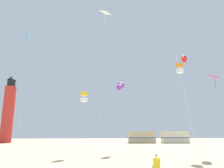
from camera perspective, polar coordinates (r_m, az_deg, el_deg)
kite_flyer_standing at (r=12.87m, az=11.52°, el=-19.91°), size 0.34×0.51×1.16m
kite_box_gold at (r=24.86m, az=-7.37°, el=-3.35°), size 1.16×1.16×6.90m
kite_diamond_white at (r=21.64m, az=-1.96°, el=16.66°), size 1.79×1.79×13.84m
kite_diamond_cyan at (r=21.49m, az=-21.60°, el=11.35°), size 1.22×1.22×11.46m
kite_tube_violet at (r=29.49m, az=2.29°, el=-0.48°), size 2.31×2.85×9.28m
kite_box_orange at (r=26.73m, az=17.41°, el=3.99°), size 3.03×2.78×10.33m
kite_tube_scarlet at (r=31.44m, az=18.41°, el=6.22°), size 2.65×3.08×12.89m
kite_diamond_magenta at (r=22.87m, az=25.56°, el=1.10°), size 3.15×2.41×7.76m
lighthouse_distant at (r=60.61m, az=-25.58°, el=-6.35°), size 2.80×2.80×16.80m
rv_van_tan at (r=54.44m, az=7.81°, el=-13.68°), size 6.53×2.61×2.80m
rv_van_cream at (r=55.81m, az=16.23°, el=-13.27°), size 6.60×2.82×2.80m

